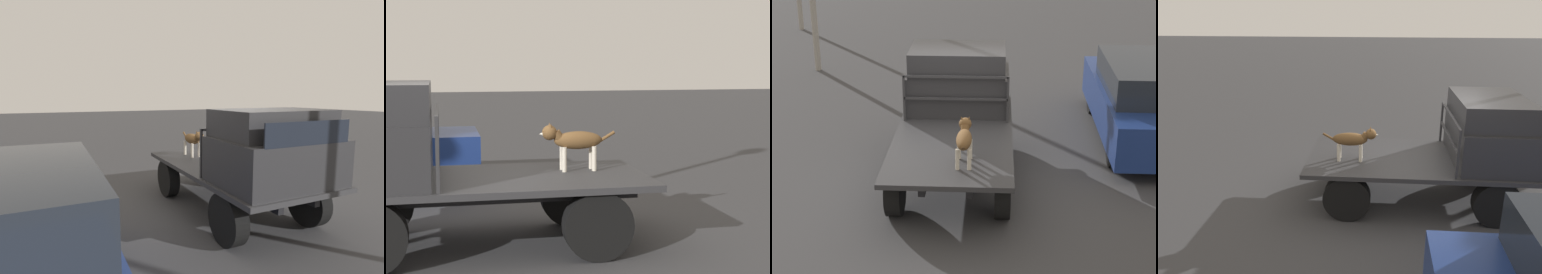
# 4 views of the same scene
# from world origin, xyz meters

# --- Properties ---
(ground_plane) EXTENTS (80.00, 80.00, 0.00)m
(ground_plane) POSITION_xyz_m (0.00, 0.00, 0.00)
(ground_plane) COLOR #38383A
(flatbed_truck) EXTENTS (4.09, 1.98, 0.88)m
(flatbed_truck) POSITION_xyz_m (0.00, 0.00, 0.63)
(flatbed_truck) COLOR black
(flatbed_truck) RESTS_ON ground
(truck_cab) EXTENTS (1.40, 1.86, 1.17)m
(truck_cab) POSITION_xyz_m (1.27, 0.00, 1.44)
(truck_cab) COLOR #28282B
(truck_cab) RESTS_ON flatbed_truck
(truck_headboard) EXTENTS (0.04, 1.86, 0.84)m
(truck_headboard) POSITION_xyz_m (0.53, 0.00, 1.44)
(truck_headboard) COLOR #2D2D30
(truck_headboard) RESTS_ON flatbed_truck
(dog) EXTENTS (1.01, 0.24, 0.64)m
(dog) POSITION_xyz_m (-1.18, -0.24, 1.28)
(dog) COLOR beige
(dog) RESTS_ON flatbed_truck
(parked_sedan) EXTENTS (4.57, 1.77, 1.65)m
(parked_sedan) POSITION_xyz_m (2.07, -3.61, 0.82)
(parked_sedan) COLOR black
(parked_sedan) RESTS_ON ground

